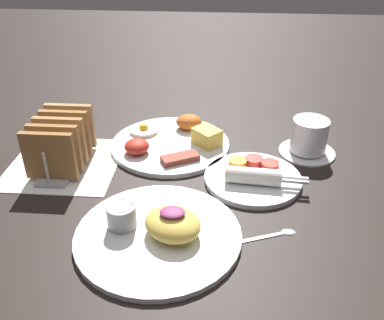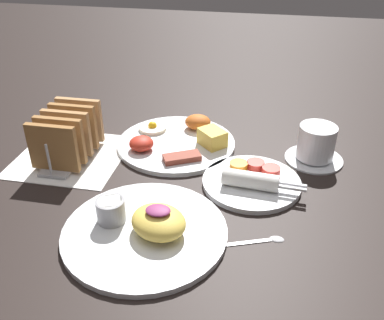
# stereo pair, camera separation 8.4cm
# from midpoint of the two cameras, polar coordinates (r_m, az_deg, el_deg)

# --- Properties ---
(ground_plane) EXTENTS (3.00, 3.00, 0.00)m
(ground_plane) POSITION_cam_midpoint_polar(r_m,az_deg,el_deg) (0.84, -9.49, -3.11)
(ground_plane) COLOR black
(napkin_flat) EXTENTS (0.22, 0.22, 0.00)m
(napkin_flat) POSITION_cam_midpoint_polar(r_m,az_deg,el_deg) (0.93, -19.09, -0.51)
(napkin_flat) COLOR white
(napkin_flat) RESTS_ON ground_plane
(plate_breakfast) EXTENTS (0.26, 0.26, 0.05)m
(plate_breakfast) POSITION_cam_midpoint_polar(r_m,az_deg,el_deg) (0.95, -5.21, 2.42)
(plate_breakfast) COLOR white
(plate_breakfast) RESTS_ON ground_plane
(plate_condiments) EXTENTS (0.19, 0.19, 0.04)m
(plate_condiments) POSITION_cam_midpoint_polar(r_m,az_deg,el_deg) (0.83, 5.30, -2.29)
(plate_condiments) COLOR white
(plate_condiments) RESTS_ON ground_plane
(plate_foreground) EXTENTS (0.27, 0.27, 0.06)m
(plate_foreground) POSITION_cam_midpoint_polar(r_m,az_deg,el_deg) (0.70, -7.96, -9.38)
(plate_foreground) COLOR white
(plate_foreground) RESTS_ON ground_plane
(toast_rack) EXTENTS (0.10, 0.18, 0.10)m
(toast_rack) POSITION_cam_midpoint_polar(r_m,az_deg,el_deg) (0.91, -19.63, 2.19)
(toast_rack) COLOR #B7B7BC
(toast_rack) RESTS_ON ground_plane
(coffee_cup) EXTENTS (0.12, 0.12, 0.08)m
(coffee_cup) POSITION_cam_midpoint_polar(r_m,az_deg,el_deg) (0.93, 12.86, 2.80)
(coffee_cup) COLOR white
(coffee_cup) RESTS_ON ground_plane
(teaspoon) EXTENTS (0.13, 0.05, 0.01)m
(teaspoon) POSITION_cam_midpoint_polar(r_m,az_deg,el_deg) (0.71, 7.05, -9.96)
(teaspoon) COLOR silver
(teaspoon) RESTS_ON ground_plane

